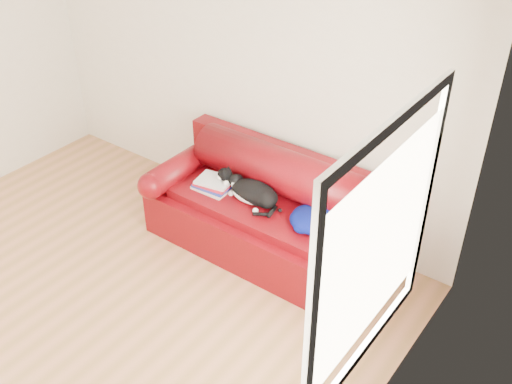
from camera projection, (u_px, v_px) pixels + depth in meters
ground at (82, 311)px, 4.72m from camera, size 4.50×4.50×0.00m
room_shell at (54, 126)px, 3.74m from camera, size 4.52×4.02×2.61m
sofa_base at (266, 227)px, 5.24m from camera, size 2.10×0.90×0.50m
sofa_back at (282, 186)px, 5.23m from camera, size 2.10×1.01×0.88m
book_stack at (214, 184)px, 5.25m from camera, size 0.33×0.28×0.10m
cat at (253, 193)px, 5.06m from camera, size 0.63×0.33×0.23m
blanket at (314, 220)px, 4.78m from camera, size 0.47×0.37×0.14m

